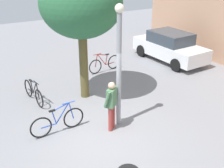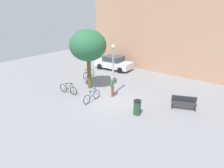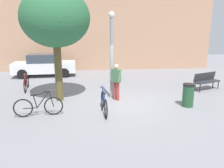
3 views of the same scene
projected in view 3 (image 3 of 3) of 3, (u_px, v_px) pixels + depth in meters
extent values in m
plane|color=gray|center=(119.00, 103.00, 10.00)|extent=(36.00, 36.00, 0.00)
cube|color=tan|center=(104.00, 16.00, 17.98)|extent=(17.16, 2.00, 8.47)
cylinder|color=gray|center=(112.00, 59.00, 10.31)|extent=(0.16, 0.16, 3.70)
sphere|color=#F2EACC|center=(112.00, 15.00, 9.84)|extent=(0.28, 0.28, 0.28)
cylinder|color=#9E3833|center=(118.00, 91.00, 10.25)|extent=(0.14, 0.14, 0.85)
cylinder|color=#9E3833|center=(115.00, 90.00, 10.39)|extent=(0.14, 0.14, 0.85)
cube|color=#47704C|center=(116.00, 76.00, 10.15)|extent=(0.42, 0.45, 0.60)
sphere|color=tan|center=(116.00, 67.00, 10.05)|extent=(0.22, 0.22, 0.22)
cylinder|color=#47704C|center=(120.00, 76.00, 9.94)|extent=(0.23, 0.21, 0.55)
cylinder|color=#47704C|center=(112.00, 74.00, 10.28)|extent=(0.23, 0.21, 0.55)
cube|color=#2D2D33|center=(207.00, 82.00, 12.01)|extent=(1.65, 1.03, 0.06)
cube|color=#2D2D33|center=(205.00, 77.00, 12.11)|extent=(1.52, 0.74, 0.44)
cylinder|color=black|center=(218.00, 85.00, 12.27)|extent=(0.05, 0.05, 0.42)
cylinder|color=black|center=(200.00, 88.00, 11.59)|extent=(0.05, 0.05, 0.42)
cylinder|color=black|center=(213.00, 84.00, 12.54)|extent=(0.05, 0.05, 0.42)
cylinder|color=black|center=(195.00, 87.00, 11.87)|extent=(0.05, 0.05, 0.42)
cylinder|color=brown|center=(58.00, 72.00, 10.07)|extent=(0.33, 0.33, 2.63)
ellipsoid|color=#2A633C|center=(55.00, 18.00, 9.51)|extent=(2.96, 2.96, 2.52)
torus|color=black|center=(25.00, 86.00, 11.48)|extent=(0.14, 0.71, 0.71)
torus|color=black|center=(28.00, 81.00, 12.52)|extent=(0.14, 0.71, 0.71)
cylinder|color=red|center=(25.00, 79.00, 11.76)|extent=(0.10, 0.50, 0.64)
cylinder|color=red|center=(25.00, 75.00, 11.75)|extent=(0.11, 0.58, 0.18)
cylinder|color=red|center=(26.00, 79.00, 12.04)|extent=(0.05, 0.14, 0.48)
cylinder|color=red|center=(27.00, 83.00, 12.29)|extent=(0.10, 0.50, 0.04)
cylinder|color=red|center=(25.00, 80.00, 11.47)|extent=(0.06, 0.17, 0.63)
cube|color=black|center=(26.00, 74.00, 12.03)|extent=(0.11, 0.21, 0.04)
cylinder|color=red|center=(24.00, 74.00, 11.46)|extent=(0.09, 0.44, 0.03)
torus|color=black|center=(102.00, 100.00, 9.27)|extent=(0.09, 0.71, 0.71)
torus|color=black|center=(106.00, 109.00, 8.22)|extent=(0.09, 0.71, 0.71)
cylinder|color=blue|center=(103.00, 96.00, 8.85)|extent=(0.06, 0.50, 0.64)
cylinder|color=blue|center=(104.00, 90.00, 8.75)|extent=(0.06, 0.58, 0.18)
cylinder|color=blue|center=(104.00, 100.00, 8.60)|extent=(0.04, 0.14, 0.48)
cylinder|color=blue|center=(105.00, 107.00, 8.46)|extent=(0.06, 0.50, 0.04)
cylinder|color=blue|center=(103.00, 93.00, 9.14)|extent=(0.04, 0.17, 0.63)
cube|color=black|center=(104.00, 93.00, 8.49)|extent=(0.09, 0.20, 0.04)
cylinder|color=blue|center=(103.00, 87.00, 9.00)|extent=(0.05, 0.44, 0.03)
torus|color=black|center=(54.00, 106.00, 8.52)|extent=(0.71, 0.13, 0.71)
torus|color=black|center=(23.00, 108.00, 8.29)|extent=(0.71, 0.13, 0.71)
cylinder|color=black|center=(43.00, 99.00, 8.37)|extent=(0.50, 0.09, 0.64)
cylinder|color=black|center=(41.00, 93.00, 8.31)|extent=(0.58, 0.10, 0.18)
cylinder|color=black|center=(35.00, 102.00, 8.33)|extent=(0.14, 0.05, 0.48)
cylinder|color=black|center=(30.00, 108.00, 8.34)|extent=(0.50, 0.09, 0.04)
cylinder|color=black|center=(51.00, 99.00, 8.44)|extent=(0.17, 0.05, 0.63)
cube|color=black|center=(33.00, 95.00, 8.26)|extent=(0.21, 0.10, 0.04)
cylinder|color=black|center=(49.00, 91.00, 8.35)|extent=(0.44, 0.08, 0.03)
cube|color=silver|center=(45.00, 67.00, 15.58)|extent=(4.30, 1.97, 0.70)
cube|color=#333D47|center=(44.00, 58.00, 15.43)|extent=(2.20, 1.70, 0.60)
cylinder|color=black|center=(65.00, 69.00, 16.64)|extent=(0.65, 0.26, 0.64)
cylinder|color=black|center=(64.00, 73.00, 15.11)|extent=(0.65, 0.26, 0.64)
cylinder|color=black|center=(27.00, 70.00, 16.20)|extent=(0.65, 0.26, 0.64)
cylinder|color=black|center=(22.00, 74.00, 14.67)|extent=(0.65, 0.26, 0.64)
cylinder|color=#234C2D|center=(188.00, 96.00, 9.43)|extent=(0.46, 0.46, 0.90)
cylinder|color=black|center=(189.00, 85.00, 9.31)|extent=(0.49, 0.49, 0.08)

